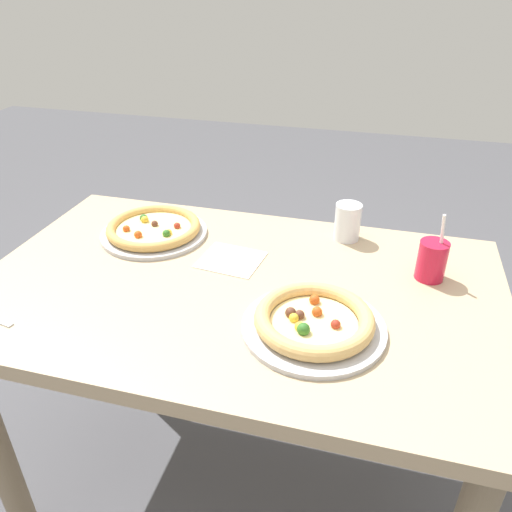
% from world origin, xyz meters
% --- Properties ---
extents(ground_plane, '(8.00, 8.00, 0.00)m').
position_xyz_m(ground_plane, '(0.00, 0.00, 0.00)').
color(ground_plane, '#4C4C51').
extents(dining_table, '(1.30, 0.80, 0.75)m').
position_xyz_m(dining_table, '(0.00, 0.00, 0.64)').
color(dining_table, tan).
rests_on(dining_table, ground).
extents(pizza_near, '(0.31, 0.31, 0.05)m').
position_xyz_m(pizza_near, '(0.21, -0.13, 0.77)').
color(pizza_near, '#B7B7BC').
rests_on(pizza_near, dining_table).
extents(pizza_far, '(0.31, 0.31, 0.04)m').
position_xyz_m(pizza_far, '(-0.31, 0.19, 0.77)').
color(pizza_far, '#B7B7BC').
rests_on(pizza_far, dining_table).
extents(drink_cup_colored, '(0.07, 0.07, 0.18)m').
position_xyz_m(drink_cup_colored, '(0.46, 0.15, 0.80)').
color(drink_cup_colored, red).
rests_on(drink_cup_colored, dining_table).
extents(water_cup_clear, '(0.07, 0.07, 0.11)m').
position_xyz_m(water_cup_clear, '(0.23, 0.31, 0.80)').
color(water_cup_clear, silver).
rests_on(water_cup_clear, dining_table).
extents(paper_napkin, '(0.18, 0.16, 0.00)m').
position_xyz_m(paper_napkin, '(-0.05, 0.11, 0.75)').
color(paper_napkin, white).
rests_on(paper_napkin, dining_table).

